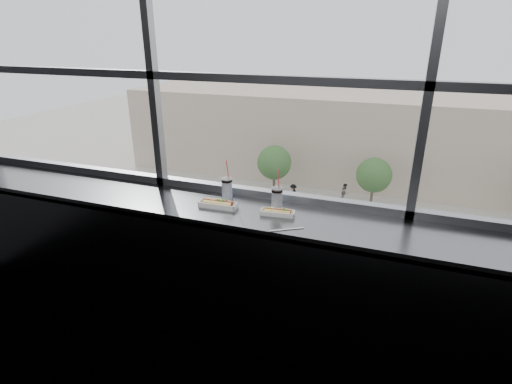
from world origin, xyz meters
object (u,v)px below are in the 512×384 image
(loose_straw, at_px, (287,229))
(tree_left, at_px, (274,163))
(hotdog_tray_right, at_px, (278,212))
(hotdog_tray_left, at_px, (218,204))
(pedestrian_b, at_px, (345,191))
(car_near_a, at_px, (134,236))
(soda_cup_left, at_px, (227,187))
(car_near_c, at_px, (365,280))
(car_far_a, at_px, (252,202))
(pedestrian_a, at_px, (293,192))
(tree_center, at_px, (374,175))
(soda_cup_right, at_px, (277,198))
(wrapper, at_px, (216,205))

(loose_straw, bearing_deg, tree_left, 75.65)
(hotdog_tray_right, bearing_deg, hotdog_tray_left, 176.33)
(pedestrian_b, bearing_deg, car_near_a, 138.19)
(tree_left, bearing_deg, pedestrian_b, 9.22)
(hotdog_tray_right, bearing_deg, soda_cup_left, 155.41)
(tree_left, bearing_deg, car_near_c, -53.65)
(car_near_c, distance_m, car_far_a, 12.32)
(soda_cup_left, bearing_deg, tree_left, 106.34)
(soda_cup_left, relative_size, pedestrian_b, 0.18)
(car_near_c, relative_size, pedestrian_a, 3.28)
(hotdog_tray_left, height_order, car_far_a, hotdog_tray_left)
(car_far_a, relative_size, pedestrian_a, 2.87)
(loose_straw, bearing_deg, tree_center, 59.78)
(hotdog_tray_left, bearing_deg, car_near_a, 127.69)
(soda_cup_right, xyz_separation_m, pedestrian_b, (-2.73, 29.16, -11.22))
(car_near_c, bearing_deg, hotdog_tray_left, 178.61)
(loose_straw, height_order, car_near_a, loose_straw)
(hotdog_tray_right, relative_size, pedestrian_a, 0.13)
(soda_cup_right, bearing_deg, car_near_a, 131.50)
(hotdog_tray_left, height_order, tree_left, hotdog_tray_left)
(wrapper, bearing_deg, pedestrian_b, 94.47)
(soda_cup_left, bearing_deg, tree_center, 90.19)
(soda_cup_right, height_order, car_near_a, soda_cup_right)
(soda_cup_right, bearing_deg, wrapper, -167.42)
(soda_cup_right, bearing_deg, tree_left, 107.09)
(car_far_a, height_order, pedestrian_a, pedestrian_a)
(car_near_c, bearing_deg, soda_cup_left, 178.58)
(wrapper, xyz_separation_m, pedestrian_b, (-2.29, 29.25, -11.14))
(hotdog_tray_left, xyz_separation_m, soda_cup_left, (-0.00, 0.17, 0.07))
(pedestrian_a, bearing_deg, soda_cup_right, 13.83)
(car_far_a, bearing_deg, pedestrian_a, -36.76)
(soda_cup_right, height_order, tree_left, soda_cup_right)
(hotdog_tray_left, relative_size, tree_center, 0.07)
(wrapper, distance_m, car_near_c, 19.67)
(soda_cup_right, bearing_deg, loose_straw, -61.85)
(pedestrian_b, height_order, tree_center, tree_center)
(car_near_a, bearing_deg, soda_cup_left, -137.97)
(car_near_a, relative_size, pedestrian_b, 3.35)
(tree_center, bearing_deg, soda_cup_right, -88.96)
(pedestrian_b, distance_m, tree_left, 6.38)
(soda_cup_left, bearing_deg, hotdog_tray_right, -18.54)
(loose_straw, bearing_deg, hotdog_tray_right, 89.98)
(pedestrian_b, bearing_deg, car_far_a, 127.48)
(soda_cup_right, relative_size, car_near_a, 0.05)
(pedestrian_a, bearing_deg, car_near_c, 31.62)
(loose_straw, bearing_deg, pedestrian_a, 72.43)
(car_near_c, height_order, tree_center, tree_center)
(pedestrian_a, xyz_separation_m, tree_center, (6.23, 0.78, 1.93))
(pedestrian_b, bearing_deg, wrapper, -175.53)
(hotdog_tray_right, xyz_separation_m, soda_cup_right, (-0.04, 0.10, 0.07))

